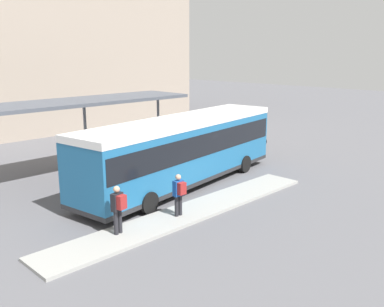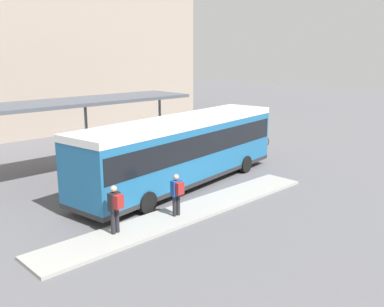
{
  "view_description": "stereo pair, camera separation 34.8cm",
  "coord_description": "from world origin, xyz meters",
  "px_view_note": "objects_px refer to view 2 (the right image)",
  "views": [
    {
      "loc": [
        -13.97,
        -14.54,
        6.39
      ],
      "look_at": [
        0.62,
        0.0,
        1.5
      ],
      "focal_mm": 40.0,
      "sensor_mm": 36.0,
      "label": 1
    },
    {
      "loc": [
        -13.72,
        -14.78,
        6.39
      ],
      "look_at": [
        0.62,
        0.0,
        1.5
      ],
      "focal_mm": 40.0,
      "sensor_mm": 36.0,
      "label": 2
    }
  ],
  "objects_px": {
    "bicycle_blue": "(251,138)",
    "bicycle_white": "(261,140)",
    "bicycle_green": "(239,136)",
    "city_bus": "(183,147)",
    "pedestrian_companion": "(115,206)",
    "pedestrian_waiting": "(177,192)",
    "potted_planter_near_shelter": "(134,165)"
  },
  "relations": [
    {
      "from": "pedestrian_companion",
      "to": "city_bus",
      "type": "bearing_deg",
      "value": -74.93
    },
    {
      "from": "bicycle_blue",
      "to": "bicycle_white",
      "type": "bearing_deg",
      "value": 0.47
    },
    {
      "from": "bicycle_white",
      "to": "pedestrian_waiting",
      "type": "bearing_deg",
      "value": -61.27
    },
    {
      "from": "bicycle_blue",
      "to": "bicycle_green",
      "type": "relative_size",
      "value": 0.95
    },
    {
      "from": "pedestrian_waiting",
      "to": "potted_planter_near_shelter",
      "type": "xyz_separation_m",
      "value": [
        2.15,
        5.7,
        -0.39
      ]
    },
    {
      "from": "bicycle_white",
      "to": "bicycle_green",
      "type": "distance_m",
      "value": 1.77
    },
    {
      "from": "pedestrian_companion",
      "to": "bicycle_blue",
      "type": "distance_m",
      "value": 17.58
    },
    {
      "from": "bicycle_green",
      "to": "potted_planter_near_shelter",
      "type": "relative_size",
      "value": 1.27
    },
    {
      "from": "pedestrian_waiting",
      "to": "bicycle_green",
      "type": "bearing_deg",
      "value": -56.95
    },
    {
      "from": "city_bus",
      "to": "pedestrian_waiting",
      "type": "distance_m",
      "value": 4.47
    },
    {
      "from": "bicycle_white",
      "to": "bicycle_green",
      "type": "bearing_deg",
      "value": -168.6
    },
    {
      "from": "pedestrian_waiting",
      "to": "bicycle_white",
      "type": "relative_size",
      "value": 1.1
    },
    {
      "from": "bicycle_white",
      "to": "potted_planter_near_shelter",
      "type": "distance_m",
      "value": 11.41
    },
    {
      "from": "bicycle_white",
      "to": "city_bus",
      "type": "bearing_deg",
      "value": -69.07
    },
    {
      "from": "city_bus",
      "to": "bicycle_green",
      "type": "xyz_separation_m",
      "value": [
        10.17,
        4.85,
        -1.56
      ]
    },
    {
      "from": "bicycle_blue",
      "to": "bicycle_green",
      "type": "height_order",
      "value": "bicycle_green"
    },
    {
      "from": "pedestrian_waiting",
      "to": "bicycle_blue",
      "type": "relative_size",
      "value": 1.01
    },
    {
      "from": "bicycle_blue",
      "to": "bicycle_green",
      "type": "xyz_separation_m",
      "value": [
        -0.22,
        0.88,
        0.02
      ]
    },
    {
      "from": "city_bus",
      "to": "pedestrian_waiting",
      "type": "xyz_separation_m",
      "value": [
        -3.16,
        -3.05,
        -0.85
      ]
    },
    {
      "from": "pedestrian_waiting",
      "to": "pedestrian_companion",
      "type": "xyz_separation_m",
      "value": [
        -2.67,
        0.27,
        0.04
      ]
    },
    {
      "from": "bicycle_blue",
      "to": "potted_planter_near_shelter",
      "type": "bearing_deg",
      "value": -82.52
    },
    {
      "from": "pedestrian_companion",
      "to": "bicycle_green",
      "type": "distance_m",
      "value": 17.74
    },
    {
      "from": "pedestrian_waiting",
      "to": "bicycle_green",
      "type": "xyz_separation_m",
      "value": [
        13.33,
        7.9,
        -0.71
      ]
    },
    {
      "from": "pedestrian_waiting",
      "to": "bicycle_green",
      "type": "distance_m",
      "value": 15.51
    },
    {
      "from": "pedestrian_companion",
      "to": "bicycle_green",
      "type": "height_order",
      "value": "pedestrian_companion"
    },
    {
      "from": "pedestrian_waiting",
      "to": "bicycle_white",
      "type": "bearing_deg",
      "value": -63.22
    },
    {
      "from": "pedestrian_waiting",
      "to": "pedestrian_companion",
      "type": "relative_size",
      "value": 0.96
    },
    {
      "from": "bicycle_blue",
      "to": "city_bus",
      "type": "bearing_deg",
      "value": -68.22
    },
    {
      "from": "pedestrian_companion",
      "to": "bicycle_green",
      "type": "relative_size",
      "value": 1.01
    },
    {
      "from": "bicycle_white",
      "to": "bicycle_blue",
      "type": "relative_size",
      "value": 0.92
    },
    {
      "from": "bicycle_green",
      "to": "bicycle_blue",
      "type": "bearing_deg",
      "value": -170.71
    },
    {
      "from": "bicycle_green",
      "to": "potted_planter_near_shelter",
      "type": "height_order",
      "value": "potted_planter_near_shelter"
    }
  ]
}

